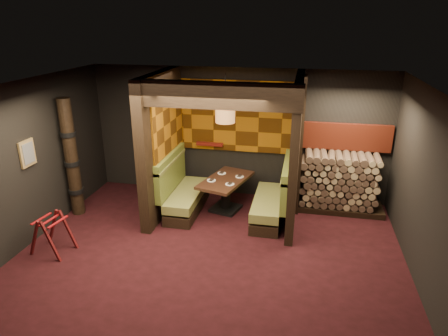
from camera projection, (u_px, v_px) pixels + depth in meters
floor at (209, 259)px, 6.75m from camera, size 6.50×5.50×0.02m
ceiling at (206, 88)px, 5.73m from camera, size 6.50×5.50×0.02m
wall_back at (237, 133)px, 8.77m from camera, size 6.50×0.02×2.85m
wall_front at (136, 291)px, 3.71m from camera, size 6.50×0.02×2.85m
wall_left at (23, 166)px, 6.85m from camera, size 0.02×5.50×2.85m
wall_right at (432, 198)px, 5.62m from camera, size 0.02×5.50×2.85m
partition_left at (162, 144)px, 8.01m from camera, size 0.20×2.20×2.85m
partition_right at (295, 152)px, 7.55m from camera, size 0.15×2.10×2.85m
header_beam at (215, 95)px, 6.46m from camera, size 2.85×0.18×0.44m
tapa_back_panel at (236, 116)px, 8.59m from camera, size 2.40×0.06×1.55m
tapa_side_panel at (169, 122)px, 8.00m from camera, size 0.04×1.85×1.45m
lacquer_shelf at (210, 144)px, 8.87m from camera, size 0.60×0.12×0.07m
booth_bench_left at (182, 193)px, 8.29m from camera, size 0.68×1.60×1.14m
booth_bench_right at (273, 200)px, 7.94m from camera, size 0.68×1.60×1.14m
dining_table at (226, 189)px, 8.28m from camera, size 1.06×1.48×0.71m
place_settings at (226, 178)px, 8.20m from camera, size 0.71×0.73×0.03m
pendant_lamp at (225, 111)px, 7.65m from camera, size 0.38×0.38×0.94m
framed_picture at (27, 153)px, 6.87m from camera, size 0.05×0.36×0.46m
luggage_rack at (52, 232)px, 6.82m from camera, size 0.74×0.56×0.74m
totem_column at (72, 159)px, 7.91m from camera, size 0.31×0.31×2.40m
firewood_stack at (342, 183)px, 8.25m from camera, size 1.73×0.70×1.22m
mosaic_header at (346, 137)px, 8.24m from camera, size 1.83×0.10×0.56m
bay_front_post at (301, 148)px, 7.77m from camera, size 0.08×0.08×2.85m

